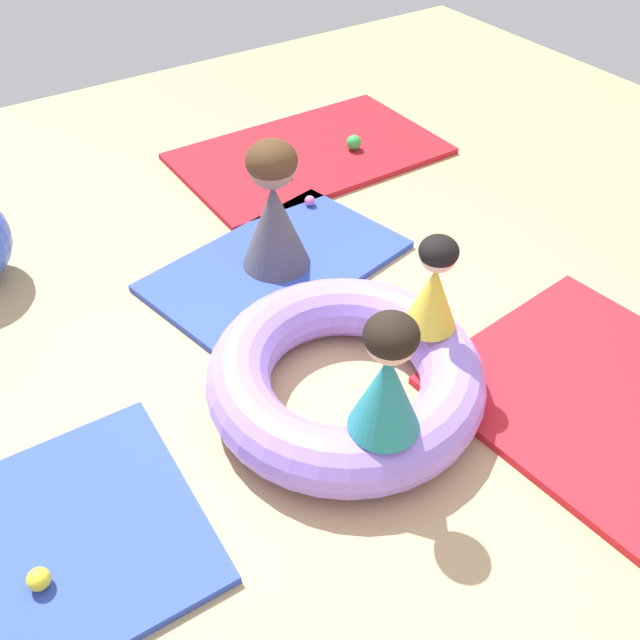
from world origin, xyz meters
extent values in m
plane|color=tan|center=(0.00, 0.00, 0.00)|extent=(8.00, 8.00, 0.00)
cube|color=#B21923|center=(1.08, 2.03, 0.02)|extent=(1.77, 1.08, 0.04)
cube|color=red|center=(0.95, -0.58, 0.02)|extent=(1.31, 1.34, 0.04)
cube|color=#2D47B7|center=(0.23, 1.05, 0.02)|extent=(1.51, 1.10, 0.04)
torus|color=#9975EA|center=(-0.01, 0.06, 0.14)|extent=(1.21, 1.21, 0.28)
cone|color=teal|center=(-0.11, -0.34, 0.46)|extent=(0.32, 0.32, 0.36)
sphere|color=#DBAD89|center=(-0.11, -0.34, 0.73)|extent=(0.18, 0.18, 0.18)
ellipsoid|color=black|center=(-0.11, -0.34, 0.74)|extent=(0.20, 0.20, 0.15)
cone|color=yellow|center=(0.40, 0.01, 0.43)|extent=(0.33, 0.33, 0.31)
sphere|color=beige|center=(0.40, 0.01, 0.66)|extent=(0.15, 0.15, 0.15)
ellipsoid|color=black|center=(0.40, 0.01, 0.67)|extent=(0.17, 0.17, 0.13)
cone|color=#4C4751|center=(0.23, 1.05, 0.28)|extent=(0.48, 0.48, 0.48)
sphere|color=#936647|center=(0.23, 1.05, 0.64)|extent=(0.24, 0.24, 0.24)
ellipsoid|color=#472D19|center=(0.23, 1.05, 0.66)|extent=(0.26, 0.26, 0.21)
sphere|color=pink|center=(0.70, 1.44, 0.07)|extent=(0.06, 0.06, 0.06)
sphere|color=teal|center=(0.75, 1.81, 0.08)|extent=(0.07, 0.07, 0.07)
sphere|color=yellow|center=(-1.40, -0.10, 0.08)|extent=(0.08, 0.08, 0.08)
sphere|color=orange|center=(0.41, 1.25, 0.08)|extent=(0.08, 0.08, 0.08)
sphere|color=green|center=(1.34, 1.88, 0.09)|extent=(0.10, 0.10, 0.10)
camera|label=1|loc=(-1.25, -1.62, 2.31)|focal=38.82mm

